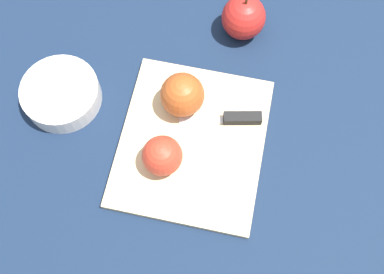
# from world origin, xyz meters

# --- Properties ---
(ground_plane) EXTENTS (4.00, 4.00, 0.00)m
(ground_plane) POSITION_xyz_m (0.00, 0.00, 0.00)
(ground_plane) COLOR #14233D
(cutting_board) EXTENTS (0.34, 0.31, 0.01)m
(cutting_board) POSITION_xyz_m (0.00, 0.00, 0.01)
(cutting_board) COLOR #D1B789
(cutting_board) RESTS_ON ground_plane
(apple_half_left) EXTENTS (0.07, 0.07, 0.07)m
(apple_half_left) POSITION_xyz_m (-0.06, 0.03, 0.05)
(apple_half_left) COLOR red
(apple_half_left) RESTS_ON cutting_board
(apple_half_right) EXTENTS (0.08, 0.08, 0.08)m
(apple_half_right) POSITION_xyz_m (0.06, 0.04, 0.06)
(apple_half_right) COLOR #AD4C1E
(apple_half_right) RESTS_ON cutting_board
(knife) EXTENTS (0.07, 0.15, 0.02)m
(knife) POSITION_xyz_m (0.07, -0.06, 0.02)
(knife) COLOR silver
(knife) RESTS_ON cutting_board
(apple_whole) EXTENTS (0.09, 0.09, 0.10)m
(apple_whole) POSITION_xyz_m (0.27, -0.00, 0.04)
(apple_whole) COLOR red
(apple_whole) RESTS_ON ground_plane
(bowl) EXTENTS (0.15, 0.15, 0.04)m
(bowl) POSITION_xyz_m (-0.01, 0.26, 0.02)
(bowl) COLOR silver
(bowl) RESTS_ON ground_plane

